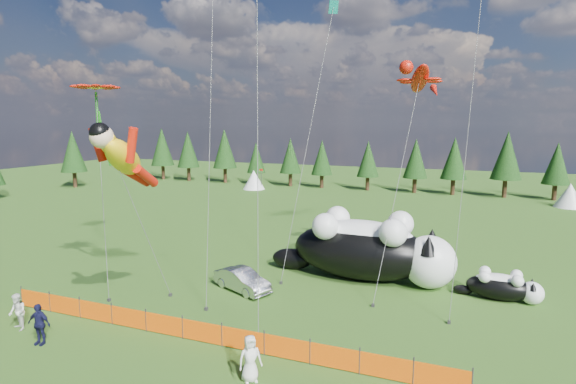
# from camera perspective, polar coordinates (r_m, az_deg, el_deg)

# --- Properties ---
(ground) EXTENTS (160.00, 160.00, 0.00)m
(ground) POSITION_cam_1_polar(r_m,az_deg,el_deg) (23.53, -6.83, -15.31)
(ground) COLOR #14370A
(ground) RESTS_ON ground
(safety_fence) EXTENTS (22.06, 0.06, 1.10)m
(safety_fence) POSITION_cam_1_polar(r_m,az_deg,el_deg) (20.97, -10.87, -17.03)
(safety_fence) COLOR #262626
(safety_fence) RESTS_ON ground
(tree_line) EXTENTS (90.00, 4.00, 8.00)m
(tree_line) POSITION_cam_1_polar(r_m,az_deg,el_deg) (64.97, 12.09, 3.61)
(tree_line) COLOR black
(tree_line) RESTS_ON ground
(festival_tents) EXTENTS (50.00, 3.20, 2.80)m
(festival_tents) POSITION_cam_1_polar(r_m,az_deg,el_deg) (59.48, 21.73, 0.20)
(festival_tents) COLOR white
(festival_tents) RESTS_ON ground
(cat_large) EXTENTS (11.64, 4.39, 4.20)m
(cat_large) POSITION_cam_1_polar(r_m,az_deg,el_deg) (28.19, 10.28, -6.99)
(cat_large) COLOR black
(cat_large) RESTS_ON ground
(cat_small) EXTENTS (4.56, 1.77, 1.65)m
(cat_small) POSITION_cam_1_polar(r_m,az_deg,el_deg) (27.59, 25.65, -10.72)
(cat_small) COLOR black
(cat_small) RESTS_ON ground
(car) EXTENTS (4.04, 2.77, 1.26)m
(car) POSITION_cam_1_polar(r_m,az_deg,el_deg) (26.44, -5.84, -11.07)
(car) COLOR silver
(car) RESTS_ON ground
(spectator_b) EXTENTS (0.97, 0.78, 1.74)m
(spectator_b) POSITION_cam_1_polar(r_m,az_deg,el_deg) (25.00, -31.14, -12.93)
(spectator_b) COLOR silver
(spectator_b) RESTS_ON ground
(spectator_c) EXTENTS (1.15, 0.71, 1.84)m
(spectator_c) POSITION_cam_1_polar(r_m,az_deg,el_deg) (23.05, -29.07, -14.45)
(spectator_c) COLOR #131435
(spectator_c) RESTS_ON ground
(spectator_e) EXTENTS (1.03, 1.02, 1.80)m
(spectator_e) POSITION_cam_1_polar(r_m,az_deg,el_deg) (17.85, -4.83, -20.33)
(spectator_e) COLOR silver
(spectator_e) RESTS_ON ground
(superhero_kite) EXTENTS (4.99, 5.73, 10.05)m
(superhero_kite) POSITION_cam_1_polar(r_m,az_deg,el_deg) (22.50, -20.18, 4.10)
(superhero_kite) COLOR yellow
(superhero_kite) RESTS_ON ground
(gecko_kite) EXTENTS (3.98, 11.47, 14.83)m
(gecko_kite) POSITION_cam_1_polar(r_m,az_deg,el_deg) (31.09, 16.39, 13.58)
(gecko_kite) COLOR red
(gecko_kite) RESTS_ON ground
(flower_kite) EXTENTS (3.77, 3.85, 11.83)m
(flower_kite) POSITION_cam_1_polar(r_m,az_deg,el_deg) (28.18, -23.23, 11.83)
(flower_kite) COLOR red
(flower_kite) RESTS_ON ground
(diamond_kite_a) EXTENTS (2.82, 6.16, 19.04)m
(diamond_kite_a) POSITION_cam_1_polar(r_m,az_deg,el_deg) (28.93, -9.53, 22.95)
(diamond_kite_a) COLOR #0B56AF
(diamond_kite_a) RESTS_ON ground
(diamond_kite_d) EXTENTS (1.93, 6.53, 18.36)m
(diamond_kite_d) POSITION_cam_1_polar(r_m,az_deg,el_deg) (31.71, 5.54, 21.16)
(diamond_kite_d) COLOR #0C9281
(diamond_kite_d) RESTS_ON ground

